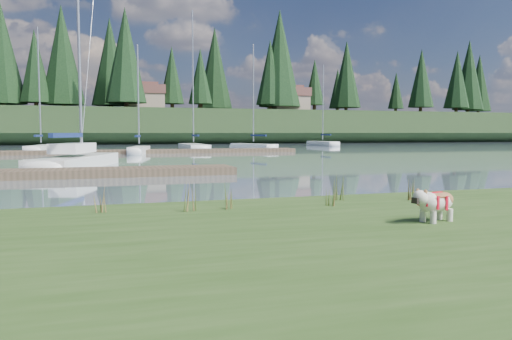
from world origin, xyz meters
name	(u,v)px	position (x,y,z in m)	size (l,w,h in m)	color
ground	(114,154)	(0.00, 30.00, 0.00)	(200.00, 200.00, 0.00)	gray
bank	(225,276)	(0.00, -6.00, 0.17)	(60.00, 9.00, 0.35)	#2F4A1C
ridge	(105,127)	(0.00, 73.00, 2.50)	(200.00, 20.00, 5.00)	black
bulldog	(436,201)	(3.51, -4.78, 0.66)	(0.83, 0.45, 0.49)	silver
sailboat_main	(81,158)	(-1.99, 14.70, 0.42)	(4.35, 9.10, 12.90)	white
dock_near	(19,174)	(-4.00, 9.00, 0.15)	(16.00, 2.00, 0.30)	#4C3D2C
dock_far	(140,152)	(2.00, 30.00, 0.15)	(26.00, 2.20, 0.30)	#4C3D2C
sailboat_bg_1	(43,148)	(-5.86, 36.91, 0.33)	(2.28, 7.35, 10.87)	white
sailboat_bg_2	(140,149)	(2.00, 29.84, 0.34)	(2.29, 5.67, 8.64)	white
sailboat_bg_3	(192,146)	(7.61, 37.53, 0.32)	(1.98, 9.22, 13.37)	white
sailboat_bg_4	(250,146)	(13.30, 36.80, 0.33)	(3.56, 7.04, 10.40)	white
sailboat_bg_5	(320,143)	(26.09, 47.69, 0.32)	(1.72, 7.22, 10.33)	white
weed_0	(191,194)	(0.25, -2.66, 0.63)	(0.17, 0.14, 0.66)	#475B23
weed_1	(230,197)	(0.93, -2.63, 0.56)	(0.17, 0.14, 0.49)	#475B23
weed_2	(338,188)	(3.20, -2.24, 0.59)	(0.17, 0.14, 0.57)	#475B23
weed_3	(99,201)	(-1.23, -2.38, 0.54)	(0.17, 0.14, 0.46)	#475B23
weed_4	(332,196)	(2.77, -2.86, 0.53)	(0.17, 0.14, 0.43)	#475B23
weed_5	(412,188)	(4.59, -2.65, 0.60)	(0.17, 0.14, 0.59)	#475B23
mud_lip	(168,218)	(0.00, -1.60, 0.07)	(60.00, 0.50, 0.14)	#33281C
conifer_3	(35,66)	(-10.00, 72.00, 11.74)	(4.84, 4.84, 12.25)	#382619
conifer_4	(126,55)	(3.00, 66.00, 13.09)	(6.16, 6.16, 15.10)	#382619
conifer_5	(200,76)	(15.00, 70.00, 10.83)	(3.96, 3.96, 10.35)	#382619
conifer_6	(280,58)	(28.00, 68.00, 13.99)	(7.04, 7.04, 17.00)	#382619
conifer_7	(346,74)	(42.00, 71.00, 12.19)	(5.28, 5.28, 13.20)	#382619
conifer_8	(421,78)	(55.00, 67.00, 11.51)	(4.62, 4.62, 11.77)	#382619
conifer_9	(469,75)	(68.00, 70.00, 12.87)	(5.94, 5.94, 14.62)	#382619
house_1	(144,97)	(6.00, 71.00, 7.31)	(6.30, 5.30, 4.65)	gray
house_2	(288,99)	(30.00, 69.00, 7.31)	(6.30, 5.30, 4.65)	gray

